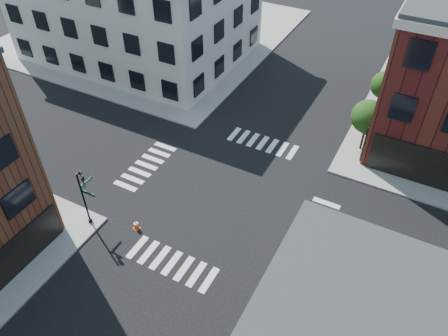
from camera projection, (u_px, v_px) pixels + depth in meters
ground at (224, 194)px, 32.29m from camera, size 120.00×120.00×0.00m
sidewalk_nw at (153, 31)px, 53.58m from camera, size 30.00×30.00×0.15m
building_nw at (136, 3)px, 45.98m from camera, size 22.00×16.00×11.00m
tree_near at (369, 118)px, 34.15m from camera, size 2.69×2.69×4.49m
tree_far at (385, 87)px, 38.32m from camera, size 2.43×2.43×4.07m
signal_pole at (84, 193)px, 28.35m from camera, size 1.29×1.24×4.60m
box_truck at (349, 254)px, 26.07m from camera, size 7.40×2.61×3.30m
traffic_cone at (136, 225)px, 29.57m from camera, size 0.50×0.50×0.76m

